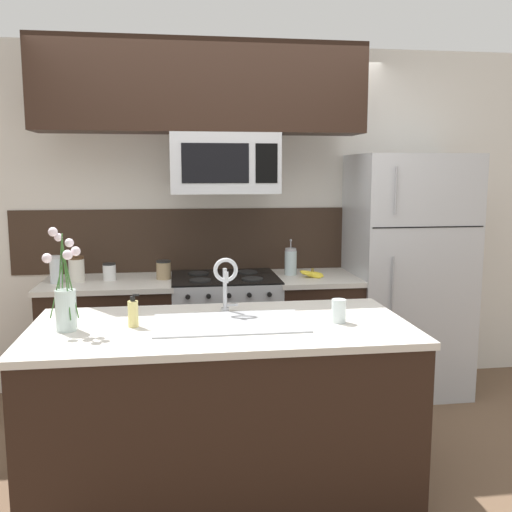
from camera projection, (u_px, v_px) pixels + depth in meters
The scene contains 21 objects.
ground_plane at pixel (239, 457), 3.36m from camera, with size 10.00×10.00×0.00m, color brown.
rear_partition at pixel (258, 219), 4.47m from camera, with size 5.20×0.10×2.60m, color silver.
splash_band at pixel (221, 240), 4.39m from camera, with size 3.11×0.01×0.48m, color #332319.
back_counter_left at pixel (110, 343), 4.06m from camera, with size 0.92×0.65×0.91m.
back_counter_right at pixel (314, 335), 4.27m from camera, with size 0.61×0.65×0.91m.
stove_range at pixel (225, 338), 4.18m from camera, with size 0.76×0.64×0.93m.
microwave at pixel (224, 164), 3.97m from camera, with size 0.74×0.40×0.41m.
upper_cabinet_band at pixel (201, 88), 3.85m from camera, with size 2.23×0.34×0.60m, color black.
refrigerator at pixel (406, 274), 4.32m from camera, with size 0.84×0.74×1.79m.
storage_jar_tall at pixel (56, 270), 3.91m from camera, with size 0.08×0.08×0.19m.
storage_jar_medium at pixel (77, 269), 3.96m from camera, with size 0.11×0.11×0.18m.
storage_jar_short at pixel (109, 272), 4.02m from camera, with size 0.09×0.09×0.12m.
storage_jar_squat at pixel (164, 270), 4.06m from camera, with size 0.10×0.10×0.13m.
banana_bunch at pixel (312, 274), 4.14m from camera, with size 0.19×0.16×0.08m.
french_press at pixel (291, 262), 4.22m from camera, with size 0.09×0.09×0.27m.
island_counter at pixel (222, 409), 2.94m from camera, with size 1.90×0.92×0.91m.
kitchen_sink at pixel (230, 337), 2.89m from camera, with size 0.76×0.44×0.16m.
sink_faucet at pixel (226, 277), 3.06m from camera, with size 0.14×0.14×0.31m.
dish_soap_bottle at pixel (133, 313), 2.81m from camera, with size 0.06×0.05×0.16m.
drinking_glass at pixel (339, 311), 2.89m from camera, with size 0.07×0.07×0.12m.
flower_vase at pixel (65, 301), 2.74m from camera, with size 0.18×0.16×0.50m.
Camera 1 is at (-0.34, -3.14, 1.67)m, focal length 40.00 mm.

